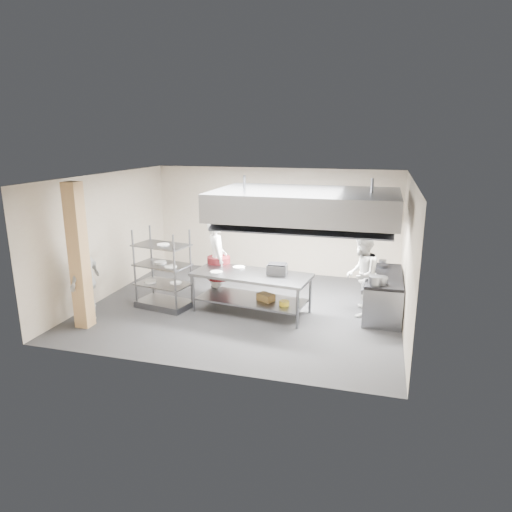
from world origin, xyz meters
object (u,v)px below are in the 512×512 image
(island, at_px, (252,293))
(pass_rack, at_px, (163,269))
(stockpot, at_px, (375,280))
(griddle, at_px, (277,269))
(cooking_range, at_px, (383,295))
(chef_plating, at_px, (85,281))
(chef_line, at_px, (362,275))
(chef_head, at_px, (217,259))

(island, distance_m, pass_rack, 2.11)
(stockpot, bearing_deg, griddle, 175.07)
(island, distance_m, griddle, 0.80)
(pass_rack, distance_m, griddle, 2.62)
(griddle, bearing_deg, cooking_range, 11.82)
(pass_rack, bearing_deg, chef_plating, -124.49)
(cooking_range, distance_m, chef_line, 0.72)
(chef_plating, bearing_deg, griddle, 105.63)
(chef_plating, height_order, griddle, chef_plating)
(chef_head, relative_size, chef_line, 1.08)
(chef_head, bearing_deg, chef_line, -120.11)
(chef_line, distance_m, stockpot, 0.66)
(pass_rack, bearing_deg, stockpot, 12.90)
(island, xyz_separation_m, chef_line, (2.35, 0.54, 0.46))
(chef_head, xyz_separation_m, chef_line, (3.41, -0.12, -0.07))
(island, bearing_deg, stockpot, 6.12)
(cooking_range, distance_m, griddle, 2.43)
(cooking_range, xyz_separation_m, chef_line, (-0.48, -0.20, 0.50))
(stockpot, bearing_deg, island, 178.88)
(stockpot, bearing_deg, cooking_range, 76.70)
(island, relative_size, chef_head, 1.32)
(chef_line, relative_size, griddle, 4.27)
(chef_head, distance_m, stockpot, 3.77)
(cooking_range, bearing_deg, pass_rack, -168.92)
(pass_rack, xyz_separation_m, stockpot, (4.70, 0.17, 0.08))
(cooking_range, relative_size, stockpot, 7.34)
(pass_rack, relative_size, chef_plating, 1.02)
(cooking_range, xyz_separation_m, chef_head, (-3.89, -0.08, 0.57))
(chef_line, bearing_deg, stockpot, 31.52)
(island, distance_m, chef_head, 1.35)
(chef_head, height_order, chef_plating, chef_head)
(chef_line, bearing_deg, cooking_range, 117.25)
(island, height_order, griddle, griddle)
(cooking_range, xyz_separation_m, chef_plating, (-6.08, -2.14, 0.48))
(chef_line, xyz_separation_m, chef_plating, (-5.60, -1.94, -0.02))
(island, distance_m, chef_line, 2.46)
(chef_head, distance_m, griddle, 1.69)
(pass_rack, relative_size, chef_line, 1.00)
(griddle, bearing_deg, pass_rack, -175.31)
(chef_head, relative_size, stockpot, 7.26)
(pass_rack, relative_size, chef_head, 0.92)
(island, height_order, chef_line, chef_line)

